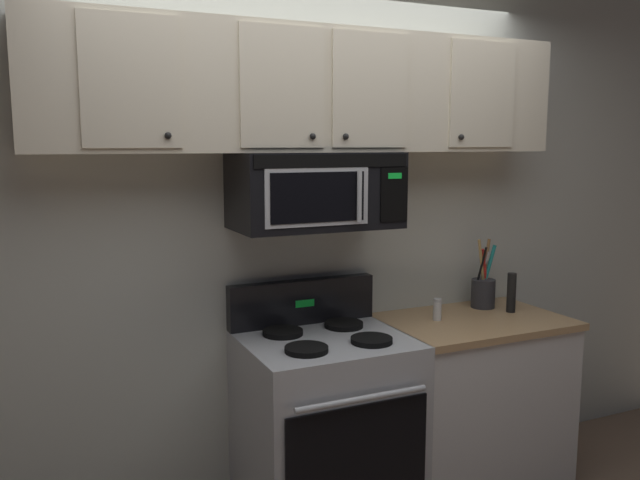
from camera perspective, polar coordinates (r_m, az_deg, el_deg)
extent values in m
cube|color=silver|center=(3.28, -2.18, 0.70)|extent=(5.20, 0.10, 2.70)
cube|color=#B7BABF|center=(3.20, 0.54, -16.32)|extent=(0.76, 0.64, 0.90)
cube|color=black|center=(2.94, 3.38, -18.89)|extent=(0.67, 0.01, 0.52)
cylinder|color=#B7BABF|center=(2.80, 3.72, -13.66)|extent=(0.61, 0.03, 0.03)
cube|color=black|center=(3.26, -1.57, -5.41)|extent=(0.76, 0.07, 0.22)
cube|color=#19D83F|center=(3.23, -1.32, -5.55)|extent=(0.10, 0.00, 0.04)
cylinder|color=black|center=(2.85, -1.19, -9.50)|extent=(0.19, 0.19, 0.02)
cylinder|color=black|center=(2.99, 4.52, -8.69)|extent=(0.19, 0.19, 0.02)
cylinder|color=black|center=(3.10, -3.26, -8.04)|extent=(0.19, 0.19, 0.02)
cylinder|color=black|center=(3.23, 2.09, -7.38)|extent=(0.19, 0.19, 0.02)
cube|color=black|center=(3.03, -0.43, 4.35)|extent=(0.76, 0.39, 0.35)
cube|color=black|center=(2.84, 1.21, 6.91)|extent=(0.73, 0.01, 0.06)
cube|color=#B7BABF|center=(2.82, -0.18, 3.74)|extent=(0.49, 0.01, 0.25)
cube|color=black|center=(2.82, -0.16, 3.74)|extent=(0.44, 0.01, 0.22)
cube|color=black|center=(2.99, 6.48, 3.96)|extent=(0.14, 0.01, 0.25)
cube|color=#19D83F|center=(2.99, 6.56, 5.58)|extent=(0.07, 0.00, 0.03)
cylinder|color=#B7BABF|center=(2.88, 3.46, 3.83)|extent=(0.02, 0.02, 0.23)
cube|color=beige|center=(3.06, -0.68, 12.83)|extent=(2.50, 0.33, 0.55)
cube|color=beige|center=(2.66, -16.14, 13.17)|extent=(0.38, 0.01, 0.51)
sphere|color=black|center=(2.66, -13.10, 8.85)|extent=(0.03, 0.03, 0.03)
cube|color=beige|center=(2.82, -3.24, 13.19)|extent=(0.38, 0.01, 0.51)
sphere|color=black|center=(2.85, -0.64, 9.03)|extent=(0.03, 0.03, 0.03)
cube|color=beige|center=(3.00, 4.45, 12.89)|extent=(0.38, 0.01, 0.51)
sphere|color=black|center=(2.92, 2.27, 9.01)|extent=(0.03, 0.03, 0.03)
cube|color=beige|center=(3.34, 14.02, 12.21)|extent=(0.38, 0.01, 0.51)
sphere|color=black|center=(3.24, 12.22, 8.76)|extent=(0.03, 0.03, 0.03)
cube|color=silver|center=(3.62, 12.96, -13.81)|extent=(0.90, 0.62, 0.86)
cube|color=tan|center=(3.48, 13.21, -6.92)|extent=(0.93, 0.65, 0.03)
cylinder|color=#2D2D33|center=(3.69, 14.03, -4.54)|extent=(0.13, 0.13, 0.16)
cylinder|color=teal|center=(3.68, 14.47, -2.42)|extent=(0.07, 0.06, 0.27)
cylinder|color=olive|center=(3.68, 14.23, -2.16)|extent=(0.06, 0.02, 0.29)
cylinder|color=#BCBCC1|center=(3.68, 14.01, -2.69)|extent=(0.04, 0.07, 0.23)
cylinder|color=black|center=(3.64, 13.83, -2.54)|extent=(0.03, 0.08, 0.26)
cylinder|color=tan|center=(3.64, 13.93, -2.22)|extent=(0.09, 0.04, 0.30)
cylinder|color=red|center=(3.67, 14.16, -2.59)|extent=(0.07, 0.02, 0.24)
cylinder|color=white|center=(3.39, 10.19, -6.11)|extent=(0.04, 0.04, 0.10)
cylinder|color=#B7BABF|center=(3.37, 10.21, -5.19)|extent=(0.04, 0.04, 0.02)
cylinder|color=black|center=(3.62, 16.35, -4.43)|extent=(0.05, 0.05, 0.21)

